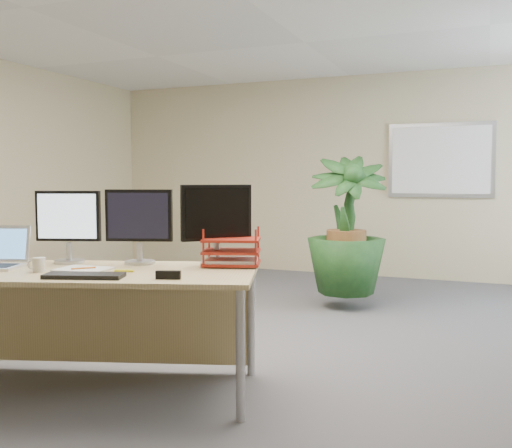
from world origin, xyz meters
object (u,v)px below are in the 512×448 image
at_px(monitor_left, 68,222).
at_px(desk, 100,293).
at_px(floor_plant, 346,234).
at_px(monitor_right, 139,221).

bearing_deg(monitor_left, desk, -16.42).
bearing_deg(floor_plant, monitor_left, -114.74).
relative_size(floor_plant, monitor_left, 3.16).
distance_m(desk, monitor_right, 0.52).
xyz_separation_m(desk, monitor_right, (0.14, 0.23, 0.44)).
distance_m(floor_plant, monitor_left, 2.95).
bearing_deg(floor_plant, monitor_right, -107.01).
height_order(desk, monitor_right, monitor_right).
distance_m(desk, monitor_left, 0.54).
xyz_separation_m(monitor_left, monitor_right, (0.46, 0.14, 0.01)).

